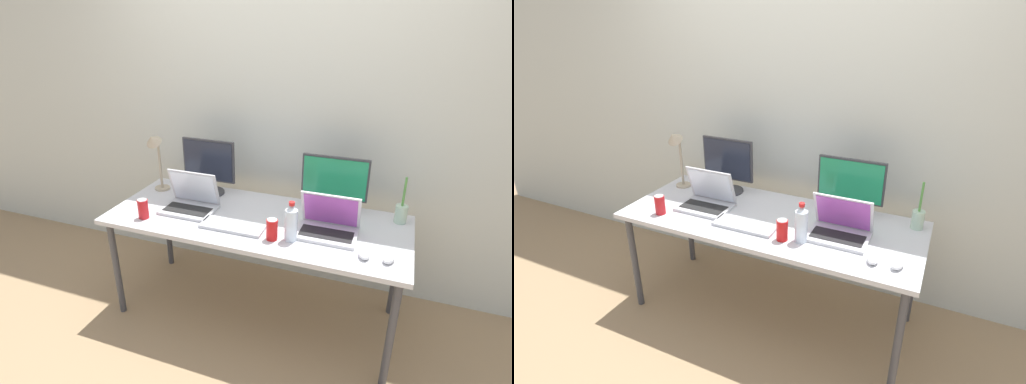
{
  "view_description": "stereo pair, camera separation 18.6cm",
  "coord_description": "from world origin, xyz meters",
  "views": [
    {
      "loc": [
        0.78,
        -2.09,
        1.91
      ],
      "look_at": [
        0.0,
        0.0,
        0.92
      ],
      "focal_mm": 28.0,
      "sensor_mm": 36.0,
      "label": 1
    },
    {
      "loc": [
        0.95,
        -2.02,
        1.91
      ],
      "look_at": [
        0.0,
        0.0,
        0.92
      ],
      "focal_mm": 28.0,
      "sensor_mm": 36.0,
      "label": 2
    }
  ],
  "objects": [
    {
      "name": "ground_plane",
      "position": [
        0.0,
        0.0,
        0.0
      ],
      "size": [
        16.0,
        16.0,
        0.0
      ],
      "primitive_type": "plane",
      "color": "#9E7F5B"
    },
    {
      "name": "monitor_left",
      "position": [
        -0.45,
        0.25,
        0.95
      ],
      "size": [
        0.39,
        0.21,
        0.4
      ],
      "color": "#38383D",
      "rests_on": "work_desk"
    },
    {
      "name": "desk_lamp",
      "position": [
        -0.81,
        0.15,
        1.04
      ],
      "size": [
        0.11,
        0.18,
        0.45
      ],
      "color": "tan",
      "rests_on": "work_desk"
    },
    {
      "name": "soda_can_near_keyboard",
      "position": [
        -0.66,
        -0.24,
        0.8
      ],
      "size": [
        0.07,
        0.07,
        0.13
      ],
      "color": "red",
      "rests_on": "work_desk"
    },
    {
      "name": "bamboo_vase",
      "position": [
        0.85,
        0.26,
        0.81
      ],
      "size": [
        0.07,
        0.07,
        0.3
      ],
      "color": "#B2D1B7",
      "rests_on": "work_desk"
    },
    {
      "name": "monitor_center",
      "position": [
        0.43,
        0.26,
        0.94
      ],
      "size": [
        0.42,
        0.21,
        0.38
      ],
      "color": "#38383D",
      "rests_on": "work_desk"
    },
    {
      "name": "soda_can_by_laptop",
      "position": [
        0.17,
        -0.21,
        0.8
      ],
      "size": [
        0.07,
        0.07,
        0.13
      ],
      "color": "red",
      "rests_on": "work_desk"
    },
    {
      "name": "wall_back",
      "position": [
        0.0,
        0.59,
        1.3
      ],
      "size": [
        7.0,
        0.08,
        2.6
      ],
      "primitive_type": "cube",
      "color": "silver",
      "rests_on": "ground"
    },
    {
      "name": "laptop_secondary",
      "position": [
        0.46,
        -0.03,
        0.8
      ],
      "size": [
        0.35,
        0.25,
        0.25
      ],
      "color": "silver",
      "rests_on": "work_desk"
    },
    {
      "name": "keyboard_main",
      "position": [
        -0.09,
        -0.17,
        0.75
      ],
      "size": [
        0.39,
        0.15,
        0.02
      ],
      "primitive_type": "cube",
      "rotation": [
        0.0,
        0.0,
        0.01
      ],
      "color": "#B2B2B7",
      "rests_on": "work_desk"
    },
    {
      "name": "laptop_silver",
      "position": [
        -0.44,
        -0.03,
        0.8
      ],
      "size": [
        0.34,
        0.25,
        0.25
      ],
      "color": "#B7B7BC",
      "rests_on": "work_desk"
    },
    {
      "name": "water_bottle",
      "position": [
        0.28,
        -0.18,
        0.85
      ],
      "size": [
        0.07,
        0.07,
        0.24
      ],
      "color": "silver",
      "rests_on": "work_desk"
    },
    {
      "name": "mouse_by_laptop",
      "position": [
        0.69,
        -0.22,
        0.76
      ],
      "size": [
        0.07,
        0.11,
        0.04
      ],
      "primitive_type": "ellipsoid",
      "rotation": [
        0.0,
        0.0,
        0.14
      ],
      "color": "silver",
      "rests_on": "work_desk"
    },
    {
      "name": "work_desk",
      "position": [
        0.0,
        0.0,
        0.68
      ],
      "size": [
        1.88,
        0.76,
        0.74
      ],
      "color": "#424247",
      "rests_on": "ground"
    },
    {
      "name": "mouse_by_keyboard",
      "position": [
        0.82,
        -0.22,
        0.76
      ],
      "size": [
        0.08,
        0.11,
        0.04
      ],
      "primitive_type": "ellipsoid",
      "rotation": [
        0.0,
        0.0,
        -0.25
      ],
      "color": "silver",
      "rests_on": "work_desk"
    }
  ]
}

